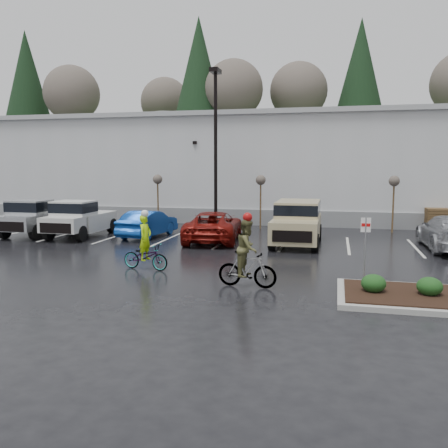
% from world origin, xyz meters
% --- Properties ---
extents(ground, '(120.00, 120.00, 0.00)m').
position_xyz_m(ground, '(0.00, 0.00, 0.00)').
color(ground, black).
rests_on(ground, ground).
extents(warehouse, '(60.50, 15.50, 7.20)m').
position_xyz_m(warehouse, '(0.00, 21.99, 3.65)').
color(warehouse, '#B8BBBD').
rests_on(warehouse, ground).
extents(wooded_ridge, '(80.00, 25.00, 6.00)m').
position_xyz_m(wooded_ridge, '(0.00, 45.00, 3.00)').
color(wooded_ridge, '#253B18').
rests_on(wooded_ridge, ground).
extents(lamppost, '(0.50, 1.00, 9.22)m').
position_xyz_m(lamppost, '(-4.00, 12.00, 5.69)').
color(lamppost, black).
rests_on(lamppost, ground).
extents(sapling_west, '(0.60, 0.60, 3.20)m').
position_xyz_m(sapling_west, '(-8.00, 13.00, 2.73)').
color(sapling_west, '#442F1B').
rests_on(sapling_west, ground).
extents(sapling_mid, '(0.60, 0.60, 3.20)m').
position_xyz_m(sapling_mid, '(-1.50, 13.00, 2.73)').
color(sapling_mid, '#442F1B').
rests_on(sapling_mid, ground).
extents(sapling_east, '(0.60, 0.60, 3.20)m').
position_xyz_m(sapling_east, '(6.00, 13.00, 2.73)').
color(sapling_east, '#442F1B').
rests_on(sapling_east, ground).
extents(pallet_stack_a, '(1.20, 1.20, 1.35)m').
position_xyz_m(pallet_stack_a, '(8.50, 14.00, 0.68)').
color(pallet_stack_a, '#442F1B').
rests_on(pallet_stack_a, ground).
extents(shrub_a, '(0.70, 0.70, 0.52)m').
position_xyz_m(shrub_a, '(4.00, -1.00, 0.41)').
color(shrub_a, '#133814').
rests_on(shrub_a, curb_island).
extents(shrub_b, '(0.70, 0.70, 0.52)m').
position_xyz_m(shrub_b, '(5.50, -1.00, 0.41)').
color(shrub_b, '#133814').
rests_on(shrub_b, curb_island).
extents(fire_lane_sign, '(0.30, 0.05, 2.20)m').
position_xyz_m(fire_lane_sign, '(3.80, 0.20, 1.41)').
color(fire_lane_sign, gray).
rests_on(fire_lane_sign, ground).
extents(pickup_silver, '(2.10, 5.20, 1.96)m').
position_xyz_m(pickup_silver, '(-12.85, 7.85, 0.98)').
color(pickup_silver, '#A6AAAE').
rests_on(pickup_silver, ground).
extents(pickup_white, '(2.10, 5.20, 1.96)m').
position_xyz_m(pickup_white, '(-10.28, 7.87, 0.98)').
color(pickup_white, beige).
rests_on(pickup_white, ground).
extents(car_blue, '(1.95, 4.42, 1.41)m').
position_xyz_m(car_blue, '(-6.78, 8.39, 0.70)').
color(car_blue, '#0D3C97').
rests_on(car_blue, ground).
extents(car_red, '(3.06, 5.60, 1.49)m').
position_xyz_m(car_red, '(-3.05, 7.85, 0.74)').
color(car_red, maroon).
rests_on(car_red, ground).
extents(suv_tan, '(2.20, 5.10, 2.06)m').
position_xyz_m(suv_tan, '(1.09, 7.76, 1.03)').
color(suv_tan, tan).
rests_on(suv_tan, ground).
extents(cyclist_hivis, '(1.87, 0.89, 2.18)m').
position_xyz_m(cyclist_hivis, '(-3.80, 0.93, 0.68)').
color(cyclist_hivis, '#3F3F44').
rests_on(cyclist_hivis, ground).
extents(cyclist_olive, '(1.84, 0.90, 2.34)m').
position_xyz_m(cyclist_olive, '(0.26, -0.70, 0.85)').
color(cyclist_olive, '#3F3F44').
rests_on(cyclist_olive, ground).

